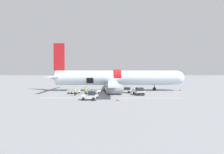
{
  "coord_description": "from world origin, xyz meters",
  "views": [
    {
      "loc": [
        -0.29,
        -39.25,
        4.8
      ],
      "look_at": [
        0.44,
        2.44,
        3.69
      ],
      "focal_mm": 28.0,
      "sensor_mm": 36.0,
      "label": 1
    }
  ],
  "objects": [
    {
      "name": "airplane",
      "position": [
        1.42,
        6.43,
        3.3
      ],
      "size": [
        35.6,
        31.88,
        12.36
      ],
      "color": "silver",
      "rests_on": "ground_plane"
    },
    {
      "name": "safety_cone_engine_left",
      "position": [
        1.22,
        -9.78,
        0.27
      ],
      "size": [
        0.5,
        0.5,
        0.59
      ],
      "color": "black",
      "rests_on": "ground_plane"
    },
    {
      "name": "ground_crew_driver",
      "position": [
        -5.28,
        -2.45,
        0.93
      ],
      "size": [
        0.55,
        0.58,
        1.77
      ],
      "color": "#2D2D33",
      "rests_on": "ground_plane"
    },
    {
      "name": "safety_cone_nose",
      "position": [
        18.44,
        6.15,
        0.37
      ],
      "size": [
        0.47,
        0.47,
        0.78
      ],
      "color": "black",
      "rests_on": "ground_plane"
    },
    {
      "name": "baggage_tug_rear",
      "position": [
        3.66,
        1.45,
        0.59
      ],
      "size": [
        3.47,
        2.61,
        1.32
      ],
      "color": "silver",
      "rests_on": "ground_plane"
    },
    {
      "name": "baggage_tug_lead",
      "position": [
        6.13,
        -2.27,
        0.7
      ],
      "size": [
        2.34,
        3.34,
        1.61
      ],
      "color": "silver",
      "rests_on": "ground_plane"
    },
    {
      "name": "ground_crew_loader_a",
      "position": [
        -7.32,
        -3.13,
        0.82
      ],
      "size": [
        0.48,
        0.52,
        1.56
      ],
      "color": "black",
      "rests_on": "ground_plane"
    },
    {
      "name": "ground_crew_loader_b",
      "position": [
        -1.05,
        0.12,
        0.89
      ],
      "size": [
        0.5,
        0.59,
        1.7
      ],
      "color": "#2D2D33",
      "rests_on": "ground_plane"
    },
    {
      "name": "baggage_tug_mid",
      "position": [
        -3.6,
        -8.98,
        0.66
      ],
      "size": [
        2.81,
        2.04,
        1.56
      ],
      "color": "silver",
      "rests_on": "ground_plane"
    },
    {
      "name": "apron_marking_line",
      "position": [
        -0.06,
        -6.61,
        0.0
      ],
      "size": [
        26.59,
        1.01,
        0.01
      ],
      "color": "silver",
      "rests_on": "ground_plane"
    },
    {
      "name": "baggage_cart_loading",
      "position": [
        -3.83,
        -0.22,
        0.49
      ],
      "size": [
        4.09,
        2.83,
        0.97
      ],
      "color": "silver",
      "rests_on": "ground_plane"
    },
    {
      "name": "baggage_cart_queued",
      "position": [
        -8.12,
        0.02,
        0.46
      ],
      "size": [
        3.55,
        2.34,
        0.99
      ],
      "color": "#B7BABF",
      "rests_on": "ground_plane"
    },
    {
      "name": "ground_plane",
      "position": [
        0.0,
        0.0,
        0.0
      ],
      "size": [
        500.0,
        500.0,
        0.0
      ],
      "primitive_type": "plane",
      "color": "gray"
    }
  ]
}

